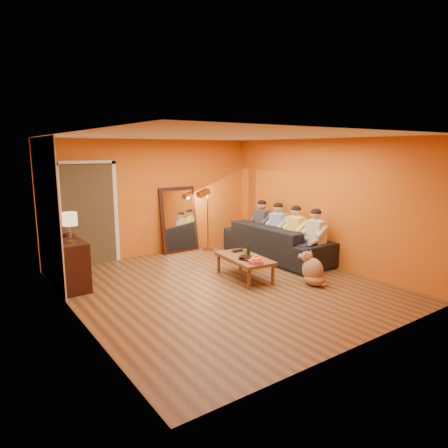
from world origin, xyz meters
TOP-DOWN VIEW (x-y plane):
  - room_shell at (0.00, 0.37)m, footprint 5.00×5.50m
  - white_accent at (-2.48, 1.75)m, footprint 0.02×1.90m
  - doorway_recess at (-1.50, 2.83)m, footprint 1.06×0.30m
  - door_jamb_left at (-2.07, 2.71)m, footprint 0.08×0.06m
  - door_jamb_right at (-0.93, 2.71)m, footprint 0.08×0.06m
  - door_header at (-1.50, 2.71)m, footprint 1.22×0.06m
  - mirror_frame at (0.55, 2.63)m, footprint 0.92×0.27m
  - mirror_glass at (0.55, 2.59)m, footprint 0.78×0.21m
  - sideboard at (-2.24, 1.55)m, footprint 0.44×1.18m
  - table_lamp at (-2.24, 1.25)m, footprint 0.24×0.24m
  - sofa at (2.00, 0.82)m, footprint 2.63×1.03m
  - coffee_table at (0.54, 0.11)m, footprint 0.75×1.28m
  - floor_lamp at (1.16, 2.32)m, footprint 0.31×0.26m
  - dog at (1.33, -0.85)m, footprint 0.49×0.61m
  - person_far_left at (2.13, -0.18)m, footprint 0.70×0.44m
  - person_mid_left at (2.13, 0.37)m, footprint 0.70×0.44m
  - person_mid_right at (2.13, 0.92)m, footprint 0.70×0.44m
  - person_far_right at (2.13, 1.47)m, footprint 0.70×0.44m
  - fruit_bowl at (0.44, -0.34)m, footprint 0.26×0.26m
  - wine_bottle at (0.59, 0.06)m, footprint 0.07×0.07m
  - tumbler at (0.66, 0.23)m, footprint 0.12×0.12m
  - laptop at (0.72, 0.46)m, footprint 0.34×0.22m
  - book_lower at (0.36, -0.09)m, footprint 0.25×0.30m
  - book_mid at (0.37, -0.08)m, footprint 0.20×0.27m
  - book_upper at (0.36, -0.10)m, footprint 0.25×0.28m
  - vase at (-2.24, 1.80)m, footprint 0.18×0.18m
  - flowers at (-2.24, 1.80)m, footprint 0.17×0.17m

SIDE VIEW (x-z plane):
  - coffee_table at x=0.54m, z-range 0.00..0.42m
  - dog at x=1.33m, z-range 0.00..0.62m
  - sofa at x=2.00m, z-range 0.00..0.77m
  - sideboard at x=-2.24m, z-range 0.00..0.85m
  - book_lower at x=0.36m, z-range 0.42..0.44m
  - laptop at x=0.72m, z-range 0.42..0.45m
  - book_mid at x=0.37m, z-range 0.44..0.46m
  - tumbler at x=0.66m, z-range 0.42..0.52m
  - book_upper at x=0.36m, z-range 0.46..0.49m
  - fruit_bowl at x=0.44m, z-range 0.42..0.58m
  - wine_bottle at x=0.59m, z-range 0.42..0.73m
  - person_far_left at x=2.13m, z-range 0.00..1.22m
  - person_mid_left at x=2.13m, z-range 0.00..1.22m
  - person_mid_right at x=2.13m, z-range 0.00..1.22m
  - person_far_right at x=2.13m, z-range 0.00..1.22m
  - floor_lamp at x=1.16m, z-range 0.00..1.44m
  - mirror_frame at x=0.55m, z-range 0.00..1.52m
  - mirror_glass at x=0.55m, z-range 0.09..1.43m
  - vase at x=-2.24m, z-range 0.85..1.04m
  - doorway_recess at x=-1.50m, z-range 0.00..2.10m
  - door_jamb_left at x=-2.07m, z-range -0.05..2.15m
  - door_jamb_right at x=-0.93m, z-range -0.05..2.15m
  - table_lamp at x=-2.24m, z-range 0.85..1.36m
  - flowers at x=-2.24m, z-range 0.97..1.39m
  - room_shell at x=0.00m, z-range 0.00..2.60m
  - white_accent at x=-2.48m, z-range 0.01..2.59m
  - door_header at x=-1.50m, z-range 2.08..2.16m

